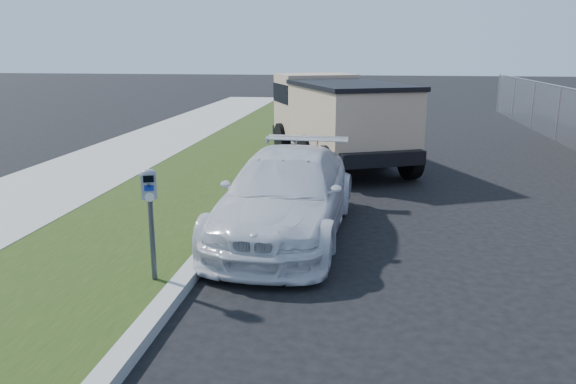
# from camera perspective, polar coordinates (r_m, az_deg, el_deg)

# --- Properties ---
(ground) EXTENTS (120.00, 120.00, 0.00)m
(ground) POSITION_cam_1_polar(r_m,az_deg,el_deg) (7.44, 9.80, -9.78)
(ground) COLOR black
(ground) RESTS_ON ground
(streetside) EXTENTS (6.12, 50.00, 0.15)m
(streetside) POSITION_cam_1_polar(r_m,az_deg,el_deg) (10.66, -21.98, -2.76)
(streetside) COLOR gray
(streetside) RESTS_ON ground
(parking_meter) EXTENTS (0.23, 0.19, 1.45)m
(parking_meter) POSITION_cam_1_polar(r_m,az_deg,el_deg) (7.19, -13.86, -0.82)
(parking_meter) COLOR #3F4247
(parking_meter) RESTS_ON ground
(white_wagon) EXTENTS (2.15, 4.82, 1.37)m
(white_wagon) POSITION_cam_1_polar(r_m,az_deg,el_deg) (9.21, -0.23, -0.28)
(white_wagon) COLOR silver
(white_wagon) RESTS_ON ground
(dump_truck) EXTENTS (4.27, 6.20, 2.29)m
(dump_truck) POSITION_cam_1_polar(r_m,az_deg,el_deg) (15.21, 4.87, 7.81)
(dump_truck) COLOR black
(dump_truck) RESTS_ON ground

